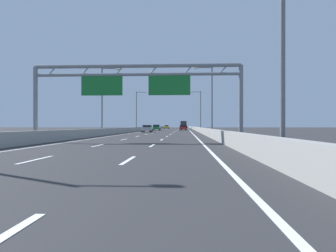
{
  "coord_description": "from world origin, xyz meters",
  "views": [
    {
      "loc": [
        3.95,
        0.28,
        1.33
      ],
      "look_at": [
        0.13,
        73.63,
        1.21
      ],
      "focal_mm": 34.63,
      "sensor_mm": 36.0,
      "label": 1
    }
  ],
  "objects": [
    {
      "name": "lane_dash_right_11",
      "position": [
        1.8,
        102.5,
        0.01
      ],
      "size": [
        0.16,
        3.0,
        0.01
      ],
      "primitive_type": "cube",
      "color": "white",
      "rests_on": "ground_plane"
    },
    {
      "name": "lane_dash_left_7",
      "position": [
        -1.8,
        66.5,
        0.01
      ],
      "size": [
        0.16,
        3.0,
        0.01
      ],
      "primitive_type": "cube",
      "color": "white",
      "rests_on": "ground_plane"
    },
    {
      "name": "lane_dash_right_16",
      "position": [
        1.8,
        147.5,
        0.01
      ],
      "size": [
        0.16,
        3.0,
        0.01
      ],
      "primitive_type": "cube",
      "color": "white",
      "rests_on": "ground_plane"
    },
    {
      "name": "lane_dash_left_12",
      "position": [
        -1.8,
        111.5,
        0.01
      ],
      "size": [
        0.16,
        3.0,
        0.01
      ],
      "primitive_type": "cube",
      "color": "white",
      "rests_on": "ground_plane"
    },
    {
      "name": "lane_dash_left_5",
      "position": [
        -1.8,
        48.5,
        0.01
      ],
      "size": [
        0.16,
        3.0,
        0.01
      ],
      "primitive_type": "cube",
      "color": "white",
      "rests_on": "ground_plane"
    },
    {
      "name": "sign_gantry",
      "position": [
        -0.02,
        26.54,
        4.85
      ],
      "size": [
        17.27,
        0.36,
        6.36
      ],
      "color": "gray",
      "rests_on": "ground_plane"
    },
    {
      "name": "lane_dash_right_13",
      "position": [
        1.8,
        120.5,
        0.01
      ],
      "size": [
        0.16,
        3.0,
        0.01
      ],
      "primitive_type": "cube",
      "color": "white",
      "rests_on": "ground_plane"
    },
    {
      "name": "lane_dash_right_12",
      "position": [
        1.8,
        111.5,
        0.01
      ],
      "size": [
        0.16,
        3.0,
        0.01
      ],
      "primitive_type": "cube",
      "color": "white",
      "rests_on": "ground_plane"
    },
    {
      "name": "streetlamp_left_far",
      "position": [
        -7.47,
        77.64,
        5.4
      ],
      "size": [
        2.58,
        0.28,
        9.5
      ],
      "color": "slate",
      "rests_on": "ground_plane"
    },
    {
      "name": "lane_dash_left_8",
      "position": [
        -1.8,
        75.5,
        0.01
      ],
      "size": [
        0.16,
        3.0,
        0.01
      ],
      "primitive_type": "cube",
      "color": "white",
      "rests_on": "ground_plane"
    },
    {
      "name": "lane_dash_right_14",
      "position": [
        1.8,
        129.5,
        0.01
      ],
      "size": [
        0.16,
        3.0,
        0.01
      ],
      "primitive_type": "cube",
      "color": "white",
      "rests_on": "ground_plane"
    },
    {
      "name": "lane_dash_left_10",
      "position": [
        -1.8,
        93.5,
        0.01
      ],
      "size": [
        0.16,
        3.0,
        0.01
      ],
      "primitive_type": "cube",
      "color": "white",
      "rests_on": "ground_plane"
    },
    {
      "name": "lane_dash_left_15",
      "position": [
        -1.8,
        138.5,
        0.01
      ],
      "size": [
        0.16,
        3.0,
        0.01
      ],
      "primitive_type": "cube",
      "color": "white",
      "rests_on": "ground_plane"
    },
    {
      "name": "edge_line_right",
      "position": [
        5.25,
        88.0,
        0.01
      ],
      "size": [
        0.16,
        176.0,
        0.01
      ],
      "primitive_type": "cube",
      "color": "white",
      "rests_on": "ground_plane"
    },
    {
      "name": "lane_dash_left_3",
      "position": [
        -1.8,
        30.5,
        0.01
      ],
      "size": [
        0.16,
        3.0,
        0.01
      ],
      "primitive_type": "cube",
      "color": "white",
      "rests_on": "ground_plane"
    },
    {
      "name": "lane_dash_left_2",
      "position": [
        -1.8,
        21.5,
        0.01
      ],
      "size": [
        0.16,
        3.0,
        0.01
      ],
      "primitive_type": "cube",
      "color": "white",
      "rests_on": "ground_plane"
    },
    {
      "name": "lane_dash_right_6",
      "position": [
        1.8,
        57.5,
        0.01
      ],
      "size": [
        0.16,
        3.0,
        0.01
      ],
      "primitive_type": "cube",
      "color": "white",
      "rests_on": "ground_plane"
    },
    {
      "name": "lane_dash_right_15",
      "position": [
        1.8,
        138.5,
        0.01
      ],
      "size": [
        0.16,
        3.0,
        0.01
      ],
      "primitive_type": "cube",
      "color": "white",
      "rests_on": "ground_plane"
    },
    {
      "name": "lane_dash_right_5",
      "position": [
        1.8,
        48.5,
        0.01
      ],
      "size": [
        0.16,
        3.0,
        0.01
      ],
      "primitive_type": "cube",
      "color": "white",
      "rests_on": "ground_plane"
    },
    {
      "name": "edge_line_left",
      "position": [
        -5.25,
        88.0,
        0.01
      ],
      "size": [
        0.16,
        176.0,
        0.01
      ],
      "primitive_type": "cube",
      "color": "white",
      "rests_on": "ground_plane"
    },
    {
      "name": "lane_dash_left_6",
      "position": [
        -1.8,
        57.5,
        0.01
      ],
      "size": [
        0.16,
        3.0,
        0.01
      ],
      "primitive_type": "cube",
      "color": "white",
      "rests_on": "ground_plane"
    },
    {
      "name": "lane_dash_right_1",
      "position": [
        1.8,
        12.5,
        0.01
      ],
      "size": [
        0.16,
        3.0,
        0.01
      ],
      "primitive_type": "cube",
      "color": "white",
      "rests_on": "ground_plane"
    },
    {
      "name": "lane_dash_left_14",
      "position": [
        -1.8,
        129.5,
        0.01
      ],
      "size": [
        0.16,
        3.0,
        0.01
      ],
      "primitive_type": "cube",
      "color": "white",
      "rests_on": "ground_plane"
    },
    {
      "name": "barrier_left",
      "position": [
        -6.9,
        110.0,
        0.47
      ],
      "size": [
        0.45,
        220.0,
        0.95
      ],
      "color": "#9E9E99",
      "rests_on": "ground_plane"
    },
    {
      "name": "lane_dash_left_17",
      "position": [
        -1.8,
        156.5,
        0.01
      ],
      "size": [
        0.16,
        3.0,
        0.01
      ],
      "primitive_type": "cube",
      "color": "white",
      "rests_on": "ground_plane"
    },
    {
      "name": "yellow_car",
      "position": [
        -3.62,
        134.08,
        0.75
      ],
      "size": [
        1.75,
        4.22,
        1.44
      ],
      "color": "yellow",
      "rests_on": "ground_plane"
    },
    {
      "name": "streetlamp_right_mid",
      "position": [
        7.47,
        45.27,
        5.4
      ],
      "size": [
        2.58,
        0.28,
        9.5
      ],
      "color": "slate",
      "rests_on": "ground_plane"
    },
    {
      "name": "streetlamp_left_mid",
      "position": [
        -7.47,
        45.27,
        5.4
      ],
      "size": [
        2.58,
        0.28,
        9.5
      ],
      "color": "slate",
      "rests_on": "ground_plane"
    },
    {
      "name": "lane_dash_right_9",
      "position": [
        1.8,
        84.5,
        0.01
      ],
      "size": [
        0.16,
        3.0,
        0.01
      ],
      "primitive_type": "cube",
      "color": "white",
      "rests_on": "ground_plane"
    },
    {
      "name": "lane_dash_right_10",
      "position": [
        1.8,
        93.5,
        0.01
      ],
      "size": [
        0.16,
        3.0,
        0.01
      ],
      "primitive_type": "cube",
      "color": "white",
      "rests_on": "ground_plane"
    },
    {
      "name": "lane_dash_left_16",
      "position": [
        -1.8,
        147.5,
        0.01
      ],
      "size": [
        0.16,
        3.0,
        0.01
      ],
      "primitive_type": "cube",
      "color": "white",
      "rests_on": "ground_plane"
    },
    {
      "name": "lane_dash_right_3",
      "position": [
        1.8,
        30.5,
        0.01
      ],
      "size": [
        0.16,
        3.0,
        0.01
      ],
      "primitive_type": "cube",
      "color": "white",
      "rests_on": "ground_plane"
    },
    {
      "name": "lane_dash_left_11",
      "position": [
        -1.8,
        102.5,
        0.01
      ],
      "size": [
        0.16,
        3.0,
        0.01
      ],
      "primitive_type": "cube",
      "color": "white",
      "rests_on": "ground_plane"
    },
    {
      "name": "barrier_right",
      "position": [
        6.9,
        110.0,
        0.47
      ],
      "size": [
        0.45,
        220.0,
        0.95
      ],
      "color": "#9E9E99",
      "rests_on": "ground_plane"
    },
    {
      "name": "lane_dash_right_17",
      "position": [
        1.8,
        156.5,
        0.01
      ],
      "size": [
        0.16,
        3.0,
        0.01
      ],
      "primitive_type": "cube",
      "color": "white",
      "rests_on": "ground_plane"
    },
    {
      "name": "ground_plane",
      "position": [
        0.0,
        100.0,
        0.0
      ],
      "size": [
        260.0,
        260.0,
        0.0
      ],
      "primitive_type": "plane",
      "color": "#2D2D30"
    },
    {
      "name": "lane_dash_right_8",
      "position": [
        1.8,
        75.5,
        0.01
      ],
      "size": [
        0.16,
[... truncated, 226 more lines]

